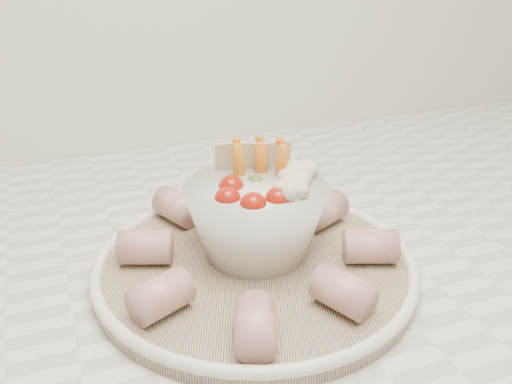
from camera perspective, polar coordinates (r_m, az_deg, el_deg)
name	(u,v)px	position (r m, az deg, el deg)	size (l,w,h in m)	color
serving_platter	(255,265)	(0.58, -0.12, -7.31)	(0.41, 0.41, 0.02)	navy
veggie_bowl	(257,217)	(0.57, 0.14, -2.47)	(0.14, 0.14, 0.11)	silver
cured_meat_rolls	(254,247)	(0.57, -0.22, -5.50)	(0.27, 0.29, 0.03)	#A34B4A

